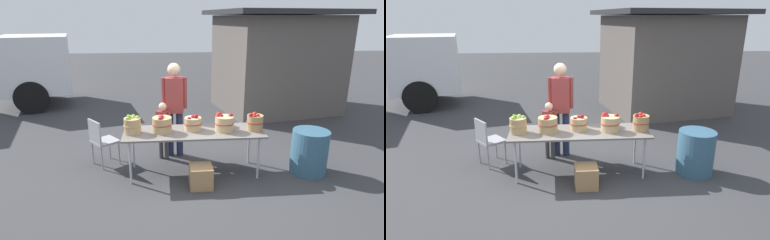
# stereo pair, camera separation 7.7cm
# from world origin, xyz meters

# --- Properties ---
(ground_plane) EXTENTS (40.00, 40.00, 0.00)m
(ground_plane) POSITION_xyz_m (0.00, 0.00, 0.00)
(ground_plane) COLOR #38383A
(market_table) EXTENTS (2.30, 0.76, 0.75)m
(market_table) POSITION_xyz_m (0.00, 0.00, 0.71)
(market_table) COLOR slate
(market_table) RESTS_ON ground
(apple_basket_green_0) EXTENTS (0.29, 0.29, 0.31)m
(apple_basket_green_0) POSITION_xyz_m (-0.99, -0.00, 0.89)
(apple_basket_green_0) COLOR tan
(apple_basket_green_0) RESTS_ON market_table
(apple_basket_red_0) EXTENTS (0.33, 0.33, 0.30)m
(apple_basket_red_0) POSITION_xyz_m (-0.52, 0.01, 0.89)
(apple_basket_red_0) COLOR tan
(apple_basket_red_0) RESTS_ON market_table
(apple_basket_red_1) EXTENTS (0.30, 0.30, 0.27)m
(apple_basket_red_1) POSITION_xyz_m (-0.00, 0.07, 0.87)
(apple_basket_red_1) COLOR tan
(apple_basket_red_1) RESTS_ON market_table
(apple_basket_red_2) EXTENTS (0.32, 0.32, 0.31)m
(apple_basket_red_2) POSITION_xyz_m (0.50, -0.01, 0.89)
(apple_basket_red_2) COLOR tan
(apple_basket_red_2) RESTS_ON market_table
(apple_basket_red_3) EXTENTS (0.28, 0.28, 0.31)m
(apple_basket_red_3) POSITION_xyz_m (1.02, -0.03, 0.89)
(apple_basket_red_3) COLOR #A87F51
(apple_basket_red_3) RESTS_ON market_table
(vendor_adult) EXTENTS (0.47, 0.24, 1.77)m
(vendor_adult) POSITION_xyz_m (-0.28, 0.77, 1.04)
(vendor_adult) COLOR #262D4C
(vendor_adult) RESTS_ON ground
(child_customer) EXTENTS (0.27, 0.20, 1.09)m
(child_customer) POSITION_xyz_m (-0.50, 0.63, 0.64)
(child_customer) COLOR #3F3F3F
(child_customer) RESTS_ON ground
(food_kiosk) EXTENTS (3.98, 3.51, 2.74)m
(food_kiosk) POSITION_xyz_m (2.70, 3.86, 1.38)
(food_kiosk) COLOR #59514C
(food_kiosk) RESTS_ON ground
(folding_chair) EXTENTS (0.56, 0.56, 0.86)m
(folding_chair) POSITION_xyz_m (-1.59, 0.44, 0.51)
(folding_chair) COLOR #99999E
(folding_chair) RESTS_ON ground
(trash_barrel) EXTENTS (0.60, 0.60, 0.75)m
(trash_barrel) POSITION_xyz_m (1.95, -0.15, 0.38)
(trash_barrel) COLOR #335972
(trash_barrel) RESTS_ON ground
(produce_crate) EXTENTS (0.35, 0.35, 0.35)m
(produce_crate) POSITION_xyz_m (0.07, -0.49, 0.18)
(produce_crate) COLOR #A87F51
(produce_crate) RESTS_ON ground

